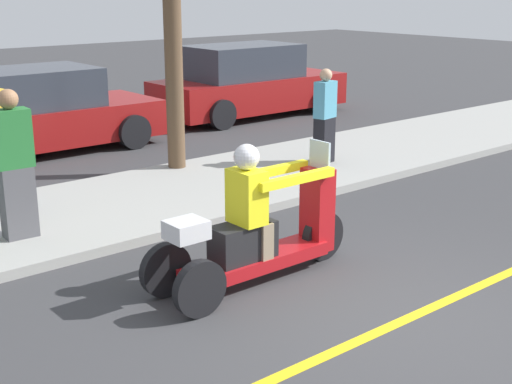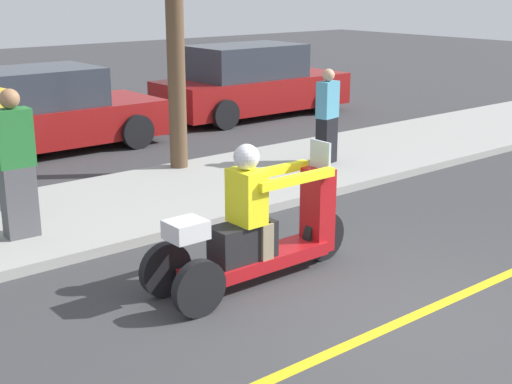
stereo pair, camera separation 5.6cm
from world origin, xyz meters
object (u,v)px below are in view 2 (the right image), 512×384
object	(u,v)px
parked_car_lot_right	(251,83)
parked_car_lot_far	(40,113)
tree_trunk	(176,58)
spectator_with_child	(327,118)
motorcycle_trike	(257,233)
spectator_far_back	(16,167)

from	to	relation	value
parked_car_lot_right	parked_car_lot_far	xyz separation A→B (m)	(-5.22, -0.37, -0.05)
tree_trunk	parked_car_lot_far	bearing A→B (deg)	109.63
spectator_with_child	parked_car_lot_right	distance (m)	5.09
motorcycle_trike	spectator_with_child	xyz separation A→B (m)	(3.81, 2.85, 0.33)
spectator_with_child	tree_trunk	world-z (taller)	tree_trunk
motorcycle_trike	parked_car_lot_far	xyz separation A→B (m)	(0.72, 7.10, 0.18)
spectator_far_back	tree_trunk	distance (m)	3.73
motorcycle_trike	parked_car_lot_right	size ratio (longest dim) A/B	0.53
spectator_with_child	parked_car_lot_far	xyz separation A→B (m)	(-3.10, 4.26, -0.15)
parked_car_lot_right	spectator_with_child	bearing A→B (deg)	-114.67
motorcycle_trike	parked_car_lot_right	bearing A→B (deg)	51.52
parked_car_lot_right	parked_car_lot_far	size ratio (longest dim) A/B	1.07
spectator_far_back	tree_trunk	bearing A→B (deg)	26.11
tree_trunk	spectator_with_child	bearing A→B (deg)	-32.49
spectator_with_child	motorcycle_trike	bearing A→B (deg)	-143.26
spectator_far_back	parked_car_lot_far	world-z (taller)	spectator_far_back
parked_car_lot_far	spectator_far_back	bearing A→B (deg)	-115.74
motorcycle_trike	parked_car_lot_far	size ratio (longest dim) A/B	0.57
parked_car_lot_right	parked_car_lot_far	world-z (taller)	parked_car_lot_right
motorcycle_trike	tree_trunk	bearing A→B (deg)	66.89
spectator_with_child	parked_car_lot_far	bearing A→B (deg)	126.05
motorcycle_trike	spectator_with_child	bearing A→B (deg)	36.74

